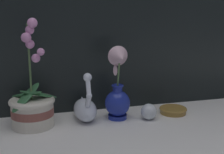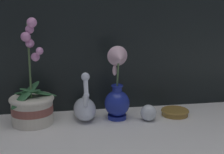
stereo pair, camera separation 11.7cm
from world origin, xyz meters
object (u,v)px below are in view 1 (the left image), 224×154
Objects in this scene: swan_figurine at (85,108)px; amber_dish at (173,110)px; glass_sphere at (149,112)px; orchid_potted_plant at (32,106)px; blue_vase at (118,93)px.

amber_dish is at bearing -3.30° from swan_figurine.
glass_sphere is (0.26, -0.06, -0.02)m from swan_figurine.
swan_figurine reaches higher than amber_dish.
amber_dish is at bearing 17.30° from glass_sphere.
swan_figurine is at bearing 176.70° from amber_dish.
orchid_potted_plant is 1.37× the size of blue_vase.
orchid_potted_plant is 0.47m from glass_sphere.
swan_figurine is 0.69× the size of blue_vase.
swan_figurine is at bearing 3.81° from orchid_potted_plant.
glass_sphere is at bearing -6.02° from orchid_potted_plant.
amber_dish is (0.13, 0.04, -0.02)m from glass_sphere.
swan_figurine is 0.15m from blue_vase.
swan_figurine is 0.39m from amber_dish.
swan_figurine is (0.21, 0.01, -0.03)m from orchid_potted_plant.
orchid_potted_plant is at bearing -176.19° from swan_figurine.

